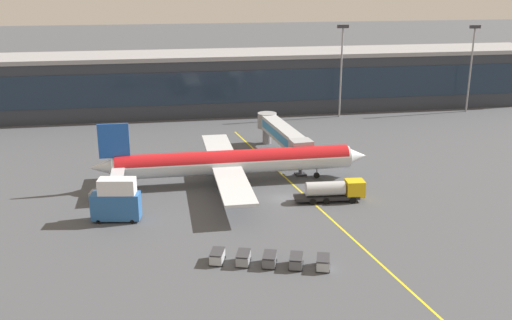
{
  "coord_description": "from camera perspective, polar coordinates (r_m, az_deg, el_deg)",
  "views": [
    {
      "loc": [
        -18.72,
        -83.4,
        33.41
      ],
      "look_at": [
        -3.31,
        6.35,
        4.5
      ],
      "focal_mm": 40.93,
      "sensor_mm": 36.0,
      "label": 1
    }
  ],
  "objects": [
    {
      "name": "terminal_building",
      "position": [
        150.28,
        -3.95,
        7.63
      ],
      "size": [
        172.79,
        17.49,
        14.88
      ],
      "color": "#2D333D",
      "rests_on": "ground_plane"
    },
    {
      "name": "baggage_cart_0",
      "position": [
        72.02,
        -3.8,
        -9.37
      ],
      "size": [
        2.26,
        2.98,
        1.48
      ],
      "color": "#B2B7BC",
      "rests_on": "ground_plane"
    },
    {
      "name": "catering_lift",
      "position": [
        84.84,
        -13.49,
        -3.86
      ],
      "size": [
        7.11,
        3.54,
        6.3
      ],
      "color": "#285B9E",
      "rests_on": "ground_plane"
    },
    {
      "name": "fuel_tanker",
      "position": [
        90.79,
        7.65,
        -2.96
      ],
      "size": [
        10.94,
        3.21,
        3.25
      ],
      "color": "#232326",
      "rests_on": "ground_plane"
    },
    {
      "name": "jet_bridge",
      "position": [
        111.09,
        2.52,
        2.66
      ],
      "size": [
        5.89,
        24.69,
        6.45
      ],
      "color": "#B2B7BC",
      "rests_on": "ground_plane"
    },
    {
      "name": "ground_plane",
      "position": [
        91.77,
        2.71,
        -3.76
      ],
      "size": [
        700.0,
        700.0,
        0.0
      ],
      "primitive_type": "plane",
      "color": "#47494F"
    },
    {
      "name": "apron_light_mast_1",
      "position": [
        143.77,
        8.35,
        9.31
      ],
      "size": [
        2.8,
        0.5,
        22.26
      ],
      "color": "gray",
      "rests_on": "ground_plane"
    },
    {
      "name": "apron_light_mast_0",
      "position": [
        157.54,
        20.3,
        9.02
      ],
      "size": [
        2.8,
        0.5,
        21.7
      ],
      "color": "gray",
      "rests_on": "ground_plane"
    },
    {
      "name": "baggage_cart_2",
      "position": [
        71.17,
        1.34,
        -9.68
      ],
      "size": [
        2.26,
        2.98,
        1.48
      ],
      "color": "#595B60",
      "rests_on": "ground_plane"
    },
    {
      "name": "baggage_cart_3",
      "position": [
        70.96,
        3.95,
        -9.81
      ],
      "size": [
        2.26,
        2.98,
        1.48
      ],
      "color": "#595B60",
      "rests_on": "ground_plane"
    },
    {
      "name": "apron_lead_in_line",
      "position": [
        94.34,
        4.5,
        -3.18
      ],
      "size": [
        11.26,
        79.29,
        0.01
      ],
      "primitive_type": "cube",
      "rotation": [
        0.0,
        0.0,
        0.14
      ],
      "color": "yellow",
      "rests_on": "ground_plane"
    },
    {
      "name": "main_airliner",
      "position": [
        97.14,
        -2.3,
        -0.18
      ],
      "size": [
        46.57,
        37.05,
        11.09
      ],
      "color": "silver",
      "rests_on": "ground_plane"
    },
    {
      "name": "baggage_cart_4",
      "position": [
        70.9,
        6.57,
        -9.91
      ],
      "size": [
        2.26,
        2.98,
        1.48
      ],
      "color": "#B2B7BC",
      "rests_on": "ground_plane"
    },
    {
      "name": "baggage_cart_1",
      "position": [
        71.53,
        -1.25,
        -9.53
      ],
      "size": [
        2.26,
        2.98,
        1.48
      ],
      "color": "gray",
      "rests_on": "ground_plane"
    },
    {
      "name": "pushback_tug",
      "position": [
        93.93,
        -14.8,
        -3.28
      ],
      "size": [
        4.14,
        2.92,
        1.4
      ],
      "color": "gray",
      "rests_on": "ground_plane"
    }
  ]
}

